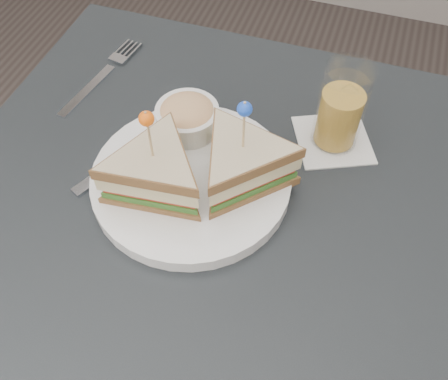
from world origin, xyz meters
TOP-DOWN VIEW (x-y plane):
  - ground_plane at (0.00, 0.00)m, footprint 3.50×3.50m
  - table at (0.00, 0.00)m, footprint 0.80×0.80m
  - plate_meal at (-0.04, 0.04)m, footprint 0.37×0.37m
  - cutlery_fork at (-0.28, 0.22)m, footprint 0.06×0.21m
  - cutlery_knife at (-0.15, 0.07)m, footprint 0.12×0.23m
  - drink_set at (0.13, 0.19)m, footprint 0.15×0.15m

SIDE VIEW (x-z plane):
  - ground_plane at x=0.00m, z-range 0.00..0.00m
  - table at x=0.00m, z-range 0.30..1.05m
  - cutlery_fork at x=-0.28m, z-range 0.75..0.76m
  - cutlery_knife at x=-0.15m, z-range 0.75..0.76m
  - plate_meal at x=-0.04m, z-range 0.71..0.88m
  - drink_set at x=0.13m, z-range 0.74..0.88m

